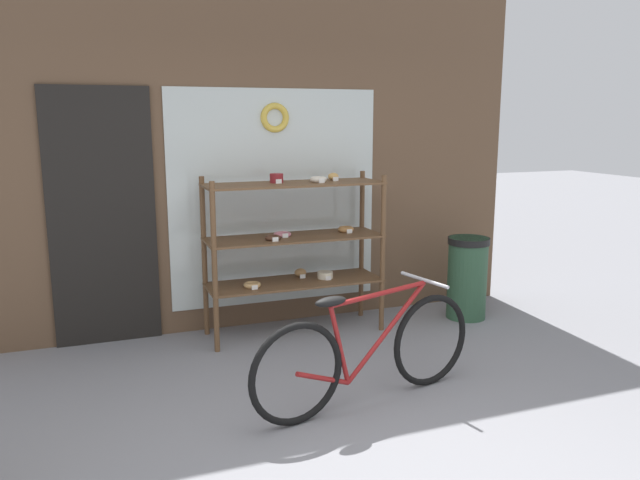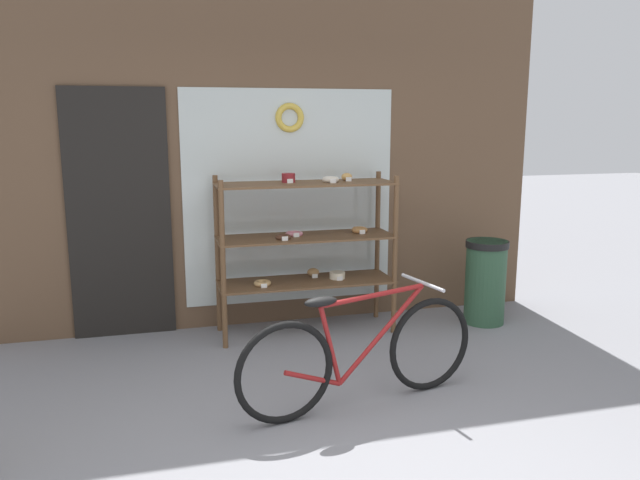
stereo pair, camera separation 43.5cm
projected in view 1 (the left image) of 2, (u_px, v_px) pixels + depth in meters
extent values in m
plane|color=gray|center=(379.00, 467.00, 3.35)|extent=(30.00, 30.00, 0.00)
cube|color=brown|center=(250.00, 111.00, 5.37)|extent=(5.11, 0.08, 3.82)
cube|color=silver|center=(275.00, 198.00, 5.54)|extent=(1.89, 0.02, 1.90)
cube|color=black|center=(102.00, 218.00, 5.05)|extent=(0.84, 0.03, 2.10)
torus|color=gold|center=(275.00, 118.00, 5.39)|extent=(0.26, 0.06, 0.26)
cylinder|color=brown|center=(215.00, 269.00, 4.89)|extent=(0.04, 0.04, 1.37)
cylinder|color=brown|center=(383.00, 254.00, 5.40)|extent=(0.04, 0.04, 1.37)
cylinder|color=brown|center=(204.00, 257.00, 5.30)|extent=(0.04, 0.04, 1.37)
cylinder|color=brown|center=(362.00, 245.00, 5.80)|extent=(0.04, 0.04, 1.37)
cube|color=brown|center=(295.00, 282.00, 5.39)|extent=(1.51, 0.48, 0.02)
cube|color=brown|center=(294.00, 237.00, 5.32)|extent=(1.51, 0.48, 0.02)
cube|color=brown|center=(294.00, 184.00, 5.23)|extent=(1.51, 0.48, 0.02)
torus|color=#B27A42|center=(346.00, 229.00, 5.53)|extent=(0.14, 0.14, 0.05)
cube|color=white|center=(350.00, 231.00, 5.46)|extent=(0.05, 0.00, 0.04)
cylinder|color=maroon|center=(276.00, 178.00, 5.22)|extent=(0.11, 0.11, 0.08)
cube|color=white|center=(279.00, 181.00, 5.16)|extent=(0.05, 0.00, 0.04)
torus|color=beige|center=(318.00, 179.00, 5.28)|extent=(0.14, 0.14, 0.05)
cube|color=white|center=(322.00, 181.00, 5.21)|extent=(0.05, 0.00, 0.04)
torus|color=pink|center=(282.00, 234.00, 5.33)|extent=(0.15, 0.15, 0.03)
cube|color=white|center=(285.00, 236.00, 5.25)|extent=(0.05, 0.00, 0.04)
cylinder|color=beige|center=(325.00, 275.00, 5.48)|extent=(0.14, 0.14, 0.06)
cube|color=white|center=(328.00, 278.00, 5.42)|extent=(0.05, 0.00, 0.04)
torus|color=#4C2D1E|center=(273.00, 238.00, 5.16)|extent=(0.13, 0.13, 0.04)
cube|color=white|center=(275.00, 239.00, 5.09)|extent=(0.05, 0.00, 0.04)
torus|color=tan|center=(252.00, 285.00, 5.19)|extent=(0.15, 0.15, 0.04)
cube|color=white|center=(255.00, 287.00, 5.12)|extent=(0.05, 0.00, 0.04)
ellipsoid|color=tan|center=(333.00, 177.00, 5.42)|extent=(0.10, 0.08, 0.07)
cube|color=white|center=(336.00, 179.00, 5.37)|extent=(0.05, 0.00, 0.04)
ellipsoid|color=#AD7F4C|center=(300.00, 273.00, 5.53)|extent=(0.11, 0.09, 0.08)
cube|color=white|center=(303.00, 276.00, 5.48)|extent=(0.05, 0.00, 0.04)
torus|color=black|center=(297.00, 374.00, 3.77)|extent=(0.65, 0.18, 0.65)
torus|color=black|center=(431.00, 340.00, 4.34)|extent=(0.65, 0.18, 0.65)
cylinder|color=maroon|center=(387.00, 331.00, 4.11)|extent=(0.64, 0.16, 0.60)
cylinder|color=maroon|center=(380.00, 294.00, 4.02)|extent=(0.75, 0.19, 0.07)
cylinder|color=maroon|center=(339.00, 345.00, 3.91)|extent=(0.17, 0.07, 0.54)
cylinder|color=maroon|center=(323.00, 378.00, 3.88)|extent=(0.39, 0.11, 0.18)
ellipsoid|color=black|center=(331.00, 302.00, 3.82)|extent=(0.23, 0.13, 0.06)
cylinder|color=#B2B2B7|center=(424.00, 280.00, 4.21)|extent=(0.12, 0.46, 0.02)
cylinder|color=#2D5138|center=(467.00, 278.00, 5.81)|extent=(0.36, 0.36, 0.77)
cylinder|color=black|center=(469.00, 241.00, 5.74)|extent=(0.38, 0.38, 0.06)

